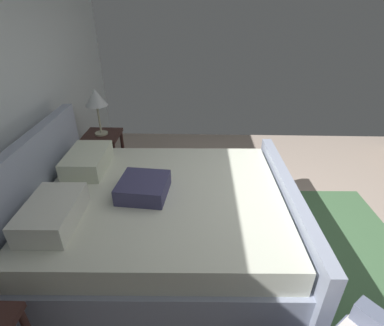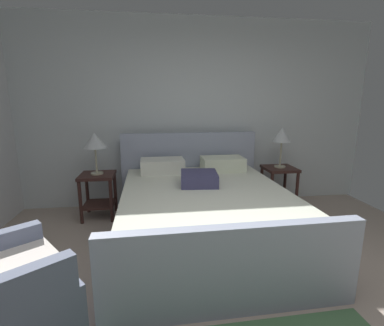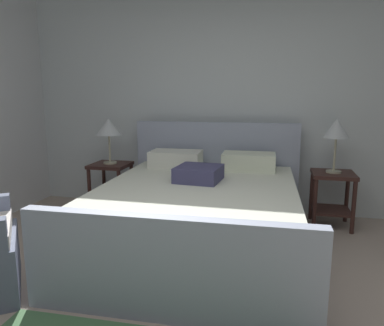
% 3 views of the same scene
% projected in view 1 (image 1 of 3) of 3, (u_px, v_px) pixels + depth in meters
% --- Properties ---
extents(ground_plane, '(5.11, 5.28, 0.02)m').
position_uv_depth(ground_plane, '(301.00, 239.00, 2.92)').
color(ground_plane, '#AD998A').
extents(bed, '(1.97, 2.35, 1.10)m').
position_uv_depth(bed, '(158.00, 217.00, 2.67)').
color(bed, '#99A1B8').
rests_on(bed, ground).
extents(nightstand_right, '(0.44, 0.44, 0.60)m').
position_uv_depth(nightstand_right, '(104.00, 148.00, 3.78)').
color(nightstand_right, '#3A201C').
rests_on(nightstand_right, ground).
extents(table_lamp_right, '(0.27, 0.27, 0.58)m').
position_uv_depth(table_lamp_right, '(96.00, 99.00, 3.46)').
color(table_lamp_right, '#B7B293').
rests_on(table_lamp_right, nightstand_right).
extents(area_rug, '(1.92, 1.13, 0.01)m').
position_uv_depth(area_rug, '(348.00, 248.00, 2.79)').
color(area_rug, '#4A724A').
rests_on(area_rug, ground).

